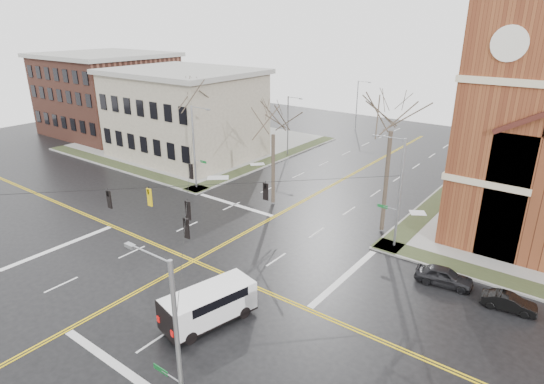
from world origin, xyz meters
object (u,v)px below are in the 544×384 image
Objects in this scene: signal_pole_ne at (398,190)px; streetlight_north_b at (358,103)px; parked_car_b at (509,302)px; signal_pole_se at (175,350)px; tree_ne at (392,124)px; tree_nw_far at (196,103)px; tree_nw_near at (273,130)px; signal_pole_nw at (195,145)px; parked_car_a at (444,276)px; streetlight_north_a at (289,124)px; cargo_van at (212,302)px.

streetlight_north_b is at bearing 121.05° from signal_pole_ne.
parked_car_b is (9.48, -3.75, -4.40)m from signal_pole_ne.
signal_pole_se is 2.72× the size of parked_car_b.
signal_pole_ne is at bearing -49.43° from tree_ne.
tree_nw_far reaches higher than streetlight_north_b.
tree_nw_far is 11.42m from tree_nw_near.
streetlight_north_b is at bearing 110.27° from signal_pole_se.
signal_pole_nw reaches higher than streetlight_north_b.
tree_ne reaches higher than signal_pole_ne.
signal_pole_ne and signal_pole_se have the same top height.
tree_nw_far is (-29.92, 5.77, 8.23)m from parked_car_a.
tree_ne is (11.49, 0.67, 1.96)m from tree_nw_near.
streetlight_north_b is at bearing 88.95° from signal_pole_nw.
parked_car_b is at bearing -27.75° from tree_ne.
tree_ne is at bearing -35.40° from streetlight_north_a.
signal_pole_ne is 1.00× the size of signal_pole_se.
tree_nw_near is at bearing -4.74° from tree_nw_far.
signal_pole_ne is 1.45× the size of cargo_van.
signal_pole_nw is 0.73× the size of tree_nw_far.
parked_car_b is at bearing 63.77° from signal_pole_se.
tree_nw_far is at bearing 72.56° from parked_car_b.
signal_pole_se is 9.32m from cargo_van.
signal_pole_nw is 21.34m from tree_ne.
parked_car_b is (14.42, 12.23, -0.77)m from cargo_van.
signal_pole_se reaches higher than parked_car_a.
tree_ne is at bearing 55.20° from parked_car_b.
tree_nw_near is (-13.42, 24.59, 2.66)m from signal_pole_se.
cargo_van is 16.28m from parked_car_a.
parked_car_a is at bearing 65.09° from cargo_van.
tree_nw_far is 0.93× the size of tree_ne.
cargo_van is (-4.94, 7.02, -3.63)m from signal_pole_se.
parked_car_b is at bearing -51.99° from streetlight_north_b.
signal_pole_ne is 7.48m from parked_car_a.
streetlight_north_b is at bearing 90.00° from streetlight_north_a.
tree_nw_far is at bearing 129.56° from signal_pole_nw.
cargo_van is (17.03, -52.48, -3.15)m from streetlight_north_b.
signal_pole_ne is at bearing -6.74° from tree_nw_near.
cargo_van is (17.70, -15.98, -3.63)m from signal_pole_nw.
cargo_van reaches higher than parked_car_b.
signal_pole_nw is 0.86× the size of tree_nw_near.
signal_pole_nw is at bearing -50.44° from tree_nw_far.
tree_nw_far reaches higher than cargo_van.
tree_ne reaches higher than signal_pole_se.
cargo_van reaches higher than parked_car_a.
tree_ne is (3.01, 18.23, 8.25)m from cargo_van.
signal_pole_se is (0.00, -23.00, 0.00)m from signal_pole_ne.
signal_pole_se is 2.31× the size of parked_car_a.
streetlight_north_b is 36.08m from tree_nw_near.
signal_pole_nw is 1.12× the size of streetlight_north_b.
signal_pole_nw reaches higher than cargo_van.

